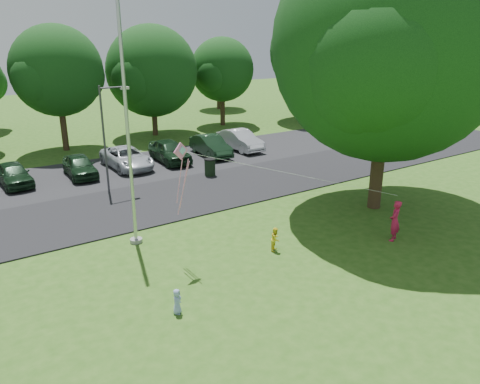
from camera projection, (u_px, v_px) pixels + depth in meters
ground at (281, 268)px, 16.96m from camera, size 120.00×120.00×0.00m
park_road at (171, 198)px, 24.01m from camera, size 60.00×6.00×0.06m
parking_strip at (124, 169)px, 29.10m from camera, size 42.00×7.00×0.06m
flagpole at (128, 142)px, 17.68m from camera, size 0.50×0.50×10.00m
street_lamp at (108, 130)px, 23.91m from camera, size 1.58×0.22×5.62m
trash_can at (210, 168)px, 27.63m from camera, size 0.68×0.68×1.07m
big_tree at (389, 51)px, 20.41m from camera, size 10.92×10.40×12.83m
tree_row at (96, 67)px, 34.97m from camera, size 64.35×11.94×10.88m
horizon_trees at (91, 75)px, 44.30m from camera, size 77.46×7.20×7.02m
parked_cars at (128, 157)px, 29.09m from camera, size 19.25×4.93×1.45m
woman at (395, 221)px, 18.95m from camera, size 0.74×0.64×1.71m
child_yellow at (276, 239)px, 18.17m from camera, size 0.59×0.56×0.96m
child_blue at (177, 301)px, 14.07m from camera, size 0.46×0.46×0.81m
kite at (189, 164)px, 16.22m from camera, size 8.29×3.32×2.70m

